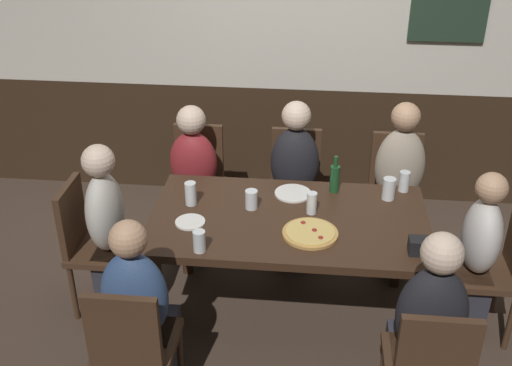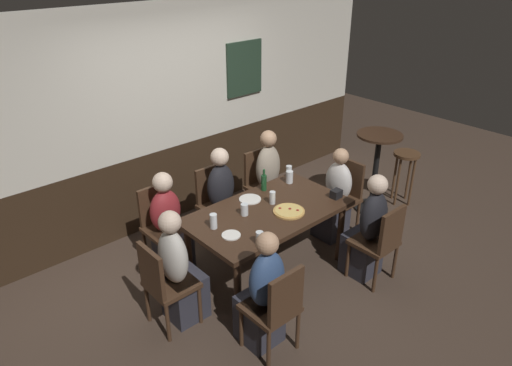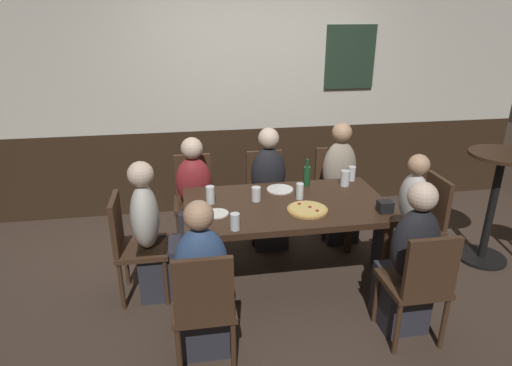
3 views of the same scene
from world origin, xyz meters
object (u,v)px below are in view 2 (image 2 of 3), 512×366
Objects in this scene: person_right_near at (367,233)px; side_bar_table at (376,166)px; person_right_far at (270,185)px; person_head_west at (179,275)px; person_head_east at (334,200)px; highball_clear at (289,178)px; chair_right_far at (261,181)px; chair_head_east at (344,193)px; person_left_far at (169,230)px; chair_head_west at (164,282)px; chair_right_near at (381,240)px; dining_table at (268,217)px; pizza at (289,211)px; beer_bottle_green at (264,182)px; person_mid_far at (224,205)px; pint_glass_stout at (289,172)px; chair_left_near at (276,306)px; tumbler_short at (272,198)px; beer_glass_tall at (244,210)px; plate_white_small at (231,235)px; plate_white_large at (250,199)px; tumbler_water at (260,239)px; bar_stool at (405,164)px; pint_glass_pale at (214,222)px; condiment_caddy at (336,194)px; chair_mid_far at (215,200)px; chair_left_far at (161,222)px; person_left_near at (263,298)px.

person_right_near reaches higher than side_bar_table.
person_head_west is at bearing -158.22° from person_right_far.
person_head_east reaches higher than highball_clear.
chair_head_east is at bearing -59.68° from chair_right_far.
person_left_far is 0.96× the size of person_head_west.
chair_right_near is at bearing -24.16° from chair_head_west.
dining_table is 1.38× the size of person_right_far.
pizza is at bearing -135.85° from highball_clear.
highball_clear is at bearing -10.09° from beer_bottle_green.
chair_head_west is at bearing -179.14° from side_bar_table.
person_mid_far is 0.93m from pizza.
pint_glass_stout is 0.13× the size of side_bar_table.
chair_left_near is 6.50× the size of tumbler_short.
chair_head_west is 6.50× the size of tumbler_short.
beer_glass_tall is 0.68× the size of plate_white_small.
chair_head_west is 0.79× the size of person_left_far.
plate_white_large is at bearing 57.68° from chair_left_near.
tumbler_short is at bearing -2.88° from beer_glass_tall.
tumbler_water is 2.86m from bar_stool.
person_right_far is (-0.00, 1.44, 0.01)m from person_right_near.
pint_glass_pale is at bearing -79.20° from person_left_far.
person_right_far is 1.50m from pint_glass_pale.
person_mid_far reaches higher than person_head_west.
beer_bottle_green is at bearing 125.21° from condiment_caddy.
beer_glass_tall is (0.49, -0.63, 0.32)m from person_left_far.
person_head_west is 1.06× the size of person_head_east.
condiment_caddy is (-0.36, -0.29, 0.33)m from person_head_east.
highball_clear is (-0.12, 1.00, 0.31)m from person_right_near.
chair_left_far is at bearing 180.00° from chair_mid_far.
chair_right_near and chair_right_far have the same top height.
person_right_far is (1.80, 0.72, 0.02)m from person_head_west.
chair_mid_far is at bearing 52.34° from pint_glass_pale.
bar_stool is (2.25, 0.07, -0.19)m from pizza.
chair_head_east is 1.15m from bar_stool.
chair_right_near is at bearing -36.29° from pint_glass_pale.
pint_glass_stout is 0.54× the size of beer_bottle_green.
chair_mid_far is 1.18m from plate_white_small.
chair_mid_far is 1.04m from pint_glass_pale.
person_left_near is (-0.72, -1.43, -0.02)m from person_mid_far.
chair_head_west is 1.05m from beer_glass_tall.
side_bar_table reaches higher than condiment_caddy.
plate_white_small is (-1.17, -0.40, -0.06)m from highball_clear.
person_left_near is (-1.96, -0.72, -0.02)m from chair_head_east.
person_right_near is at bearing -20.11° from chair_head_west.
person_left_near is 0.99m from beer_glass_tall.
person_right_far is at bearing 21.78° from person_head_west.
bar_stool is at bearing -18.43° from side_bar_table.
chair_right_near is at bearing -90.00° from person_right_near.
chair_mid_far and highball_clear have the same top height.
condiment_caddy is at bearing -164.49° from side_bar_table.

